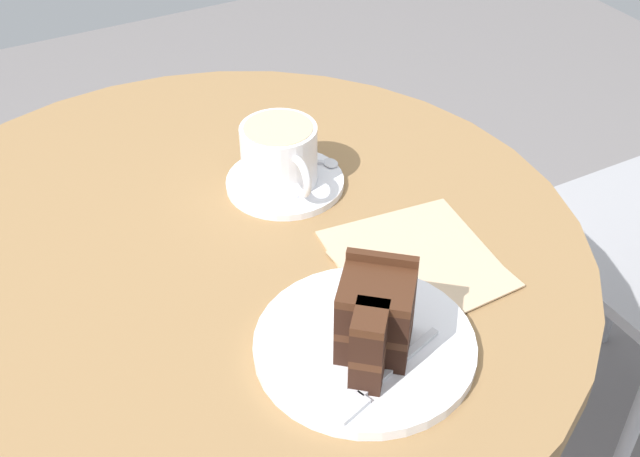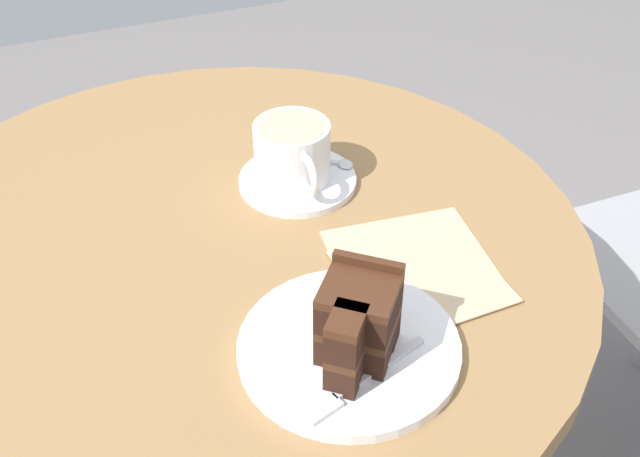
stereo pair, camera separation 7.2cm
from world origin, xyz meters
The scene contains 8 objects.
cafe_table centered at (0.00, 0.00, 0.60)m, with size 0.82×0.82×0.72m.
saucer centered at (-0.07, 0.11, 0.72)m, with size 0.14×0.14×0.01m.
coffee_cup centered at (-0.07, 0.11, 0.76)m, with size 0.12×0.09×0.07m.
teaspoon centered at (-0.09, 0.15, 0.73)m, with size 0.07×0.09×0.00m.
cake_plate centered at (0.21, 0.06, 0.72)m, with size 0.21×0.21×0.01m.
cake_slice centered at (0.22, 0.06, 0.77)m, with size 0.10×0.09×0.09m.
fork centered at (0.26, 0.04, 0.73)m, with size 0.06×0.14×0.00m.
napkin centered at (0.13, 0.17, 0.72)m, with size 0.19×0.18×0.00m.
Camera 2 is at (0.68, -0.16, 1.28)m, focal length 45.00 mm.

